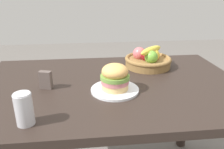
{
  "coord_description": "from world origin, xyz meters",
  "views": [
    {
      "loc": [
        -0.11,
        -1.08,
        1.23
      ],
      "look_at": [
        0.0,
        -0.03,
        0.81
      ],
      "focal_mm": 36.16,
      "sensor_mm": 36.0,
      "label": 1
    }
  ],
  "objects_px": {
    "plate": "(115,90)",
    "fruit_basket": "(148,59)",
    "soda_can": "(24,109)",
    "napkin_holder": "(46,80)",
    "sandwich": "(115,77)"
  },
  "relations": [
    {
      "from": "sandwich",
      "to": "plate",
      "type": "bearing_deg",
      "value": 0.0
    },
    {
      "from": "plate",
      "to": "soda_can",
      "type": "height_order",
      "value": "soda_can"
    },
    {
      "from": "plate",
      "to": "fruit_basket",
      "type": "bearing_deg",
      "value": 52.77
    },
    {
      "from": "soda_can",
      "to": "napkin_holder",
      "type": "distance_m",
      "value": 0.31
    },
    {
      "from": "plate",
      "to": "fruit_basket",
      "type": "distance_m",
      "value": 0.41
    },
    {
      "from": "napkin_holder",
      "to": "soda_can",
      "type": "bearing_deg",
      "value": -79.07
    },
    {
      "from": "sandwich",
      "to": "napkin_holder",
      "type": "bearing_deg",
      "value": 168.53
    },
    {
      "from": "fruit_basket",
      "to": "napkin_holder",
      "type": "relative_size",
      "value": 3.22
    },
    {
      "from": "sandwich",
      "to": "fruit_basket",
      "type": "distance_m",
      "value": 0.41
    },
    {
      "from": "fruit_basket",
      "to": "napkin_holder",
      "type": "distance_m",
      "value": 0.64
    },
    {
      "from": "soda_can",
      "to": "fruit_basket",
      "type": "distance_m",
      "value": 0.84
    },
    {
      "from": "soda_can",
      "to": "plate",
      "type": "bearing_deg",
      "value": 33.71
    },
    {
      "from": "plate",
      "to": "soda_can",
      "type": "bearing_deg",
      "value": -146.29
    },
    {
      "from": "sandwich",
      "to": "napkin_holder",
      "type": "relative_size",
      "value": 1.56
    },
    {
      "from": "plate",
      "to": "fruit_basket",
      "type": "height_order",
      "value": "fruit_basket"
    }
  ]
}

